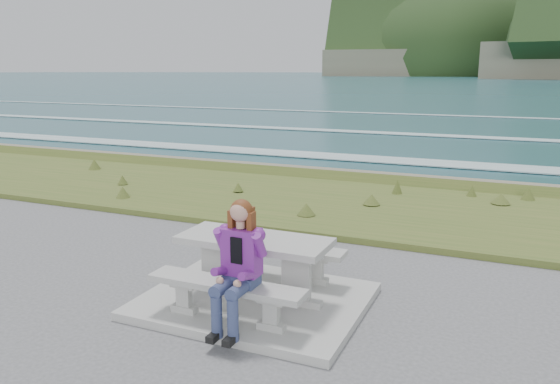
{
  "coord_description": "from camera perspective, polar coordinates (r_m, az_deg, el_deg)",
  "views": [
    {
      "loc": [
        2.74,
        -5.51,
        2.78
      ],
      "look_at": [
        -0.19,
        1.2,
        1.13
      ],
      "focal_mm": 35.0,
      "sensor_mm": 36.0,
      "label": 1
    }
  ],
  "objects": [
    {
      "name": "concrete_slab",
      "position": [
        6.74,
        -2.65,
        -11.26
      ],
      "size": [
        2.6,
        2.1,
        0.1
      ],
      "primitive_type": "cube",
      "color": "#B0B0AB",
      "rests_on": "ground"
    },
    {
      "name": "picnic_table",
      "position": [
        6.51,
        -2.71,
        -6.15
      ],
      "size": [
        1.8,
        0.75,
        0.75
      ],
      "color": "#B0B0AB",
      "rests_on": "concrete_slab"
    },
    {
      "name": "bench_landward",
      "position": [
        6.01,
        -5.68,
        -10.21
      ],
      "size": [
        1.8,
        0.35,
        0.45
      ],
      "color": "#B0B0AB",
      "rests_on": "concrete_slab"
    },
    {
      "name": "bench_seaward",
      "position": [
        7.18,
        -0.2,
        -6.27
      ],
      "size": [
        1.8,
        0.35,
        0.45
      ],
      "color": "#B0B0AB",
      "rests_on": "concrete_slab"
    },
    {
      "name": "grass_verge",
      "position": [
        11.22,
        8.71,
        -1.83
      ],
      "size": [
        160.0,
        4.5,
        0.22
      ],
      "primitive_type": "cube",
      "color": "#3F5A22",
      "rests_on": "ground"
    },
    {
      "name": "shore_drop",
      "position": [
        13.97,
        11.81,
        0.92
      ],
      "size": [
        160.0,
        0.8,
        2.2
      ],
      "primitive_type": "cube",
      "color": "#706954",
      "rests_on": "ground"
    },
    {
      "name": "ocean",
      "position": [
        31.06,
        18.32,
        3.66
      ],
      "size": [
        1600.0,
        1600.0,
        0.09
      ],
      "color": "#20525D",
      "rests_on": "ground"
    },
    {
      "name": "seated_woman",
      "position": [
        5.76,
        -4.67,
        -9.54
      ],
      "size": [
        0.39,
        0.68,
        1.38
      ],
      "rotation": [
        0.0,
        0.0,
        -0.0
      ],
      "color": "navy",
      "rests_on": "concrete_slab"
    }
  ]
}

